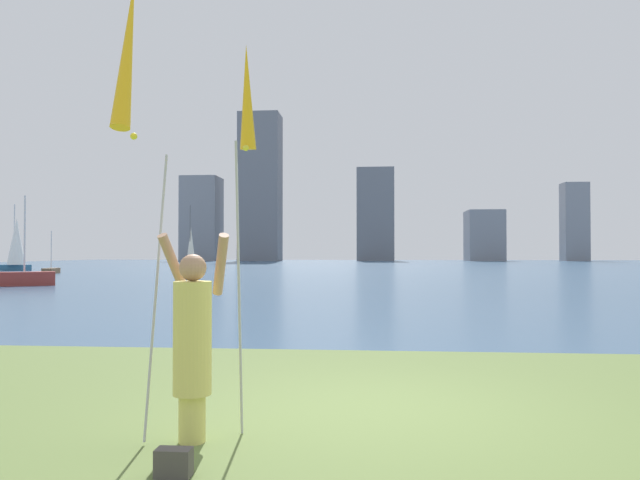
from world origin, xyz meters
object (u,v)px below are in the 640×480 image
object	(u,v)px
kite_flag_right	(247,108)
bag	(174,463)
sailboat_0	(51,270)
person	(193,339)
sailboat_5	(16,244)
sailboat_6	(191,250)
kite_flag_left	(129,61)
sailboat_2	(24,278)

from	to	relation	value
kite_flag_right	bag	bearing A→B (deg)	-102.35
bag	sailboat_0	distance (m)	47.04
kite_flag_right	person	bearing A→B (deg)	-130.65
sailboat_5	sailboat_6	distance (m)	16.27
kite_flag_left	person	bearing A→B (deg)	53.04
kite_flag_right	sailboat_6	bearing A→B (deg)	107.64
sailboat_2	sailboat_6	distance (m)	22.54
person	sailboat_6	size ratio (longest dim) A/B	0.33
kite_flag_left	sailboat_0	distance (m)	46.61
kite_flag_left	sailboat_2	bearing A→B (deg)	122.48
person	kite_flag_right	xyz separation A→B (m)	(0.39, 0.46, 2.19)
sailboat_5	sailboat_6	world-z (taller)	sailboat_5
bag	sailboat_6	size ratio (longest dim) A/B	0.05
kite_flag_left	kite_flag_right	bearing A→B (deg)	51.27
person	sailboat_2	size ratio (longest dim) A/B	0.42
person	sailboat_0	xyz separation A→B (m)	(-23.36, 39.93, -0.68)
person	sailboat_6	xyz separation A→B (m)	(-14.12, 46.10, 0.91)
person	sailboat_2	xyz separation A→B (m)	(-15.79, 23.67, -0.54)
sailboat_5	person	bearing A→B (deg)	-56.94
sailboat_2	sailboat_5	world-z (taller)	sailboat_5
kite_flag_right	sailboat_0	world-z (taller)	kite_flag_right
kite_flag_left	sailboat_0	bearing A→B (deg)	119.58
person	sailboat_6	distance (m)	48.22
sailboat_6	sailboat_2	bearing A→B (deg)	-94.27
sailboat_2	sailboat_5	distance (m)	27.29
bag	sailboat_6	xyz separation A→B (m)	(-14.23, 46.94, 1.73)
kite_flag_left	bag	world-z (taller)	kite_flag_left
kite_flag_right	sailboat_0	xyz separation A→B (m)	(-23.75, 39.47, -2.87)
kite_flag_left	sailboat_0	size ratio (longest dim) A/B	1.22
sailboat_2	kite_flag_left	bearing A→B (deg)	-57.52
person	sailboat_6	bearing A→B (deg)	126.84
sailboat_0	sailboat_6	world-z (taller)	sailboat_6
person	sailboat_0	distance (m)	46.26
sailboat_2	person	bearing A→B (deg)	-56.29
kite_flag_left	sailboat_6	bearing A→B (deg)	106.41
sailboat_5	sailboat_6	xyz separation A→B (m)	(16.25, -0.56, -0.53)
kite_flag_right	sailboat_6	distance (m)	47.91
kite_flag_left	sailboat_2	distance (m)	28.83
kite_flag_right	bag	world-z (taller)	kite_flag_right
kite_flag_left	bag	size ratio (longest dim) A/B	14.96
person	sailboat_0	size ratio (longest dim) A/B	0.57
person	sailboat_5	distance (m)	55.70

